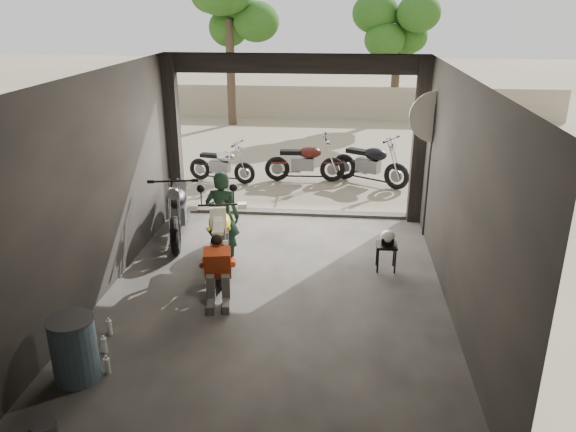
% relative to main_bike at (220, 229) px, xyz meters
% --- Properties ---
extents(ground, '(80.00, 80.00, 0.00)m').
position_rel_main_bike_xyz_m(ground, '(0.98, -1.00, -0.65)').
color(ground, '#7A6D56').
rests_on(ground, ground).
extents(garage, '(7.00, 7.13, 3.20)m').
position_rel_main_bike_xyz_m(garage, '(0.98, -0.45, 0.63)').
color(garage, '#2D2B28').
rests_on(garage, ground).
extents(boundary_wall, '(18.00, 0.30, 1.20)m').
position_rel_main_bike_xyz_m(boundary_wall, '(0.98, 13.00, -0.05)').
color(boundary_wall, gray).
rests_on(boundary_wall, ground).
extents(tree_left, '(2.20, 2.20, 5.60)m').
position_rel_main_bike_xyz_m(tree_left, '(-2.02, 11.50, 3.33)').
color(tree_left, '#382B1E').
rests_on(tree_left, ground).
extents(tree_right, '(2.20, 2.20, 5.00)m').
position_rel_main_bike_xyz_m(tree_right, '(3.78, 13.00, 2.91)').
color(tree_right, '#382B1E').
rests_on(tree_right, ground).
extents(main_bike, '(1.16, 2.07, 1.30)m').
position_rel_main_bike_xyz_m(main_bike, '(0.00, 0.00, 0.00)').
color(main_bike, white).
rests_on(main_bike, ground).
extents(left_bike, '(1.15, 2.01, 1.28)m').
position_rel_main_bike_xyz_m(left_bike, '(-1.02, 1.12, -0.01)').
color(left_bike, black).
rests_on(left_bike, ground).
extents(outside_bike_a, '(1.58, 0.91, 1.00)m').
position_rel_main_bike_xyz_m(outside_bike_a, '(-0.96, 4.61, -0.15)').
color(outside_bike_a, black).
rests_on(outside_bike_a, ground).
extents(outside_bike_b, '(1.71, 0.76, 1.14)m').
position_rel_main_bike_xyz_m(outside_bike_b, '(1.03, 4.85, -0.08)').
color(outside_bike_b, '#4C1812').
rests_on(outside_bike_b, ground).
extents(outside_bike_c, '(1.88, 1.52, 1.19)m').
position_rel_main_bike_xyz_m(outside_bike_c, '(2.59, 4.77, -0.06)').
color(outside_bike_c, black).
rests_on(outside_bike_c, ground).
extents(rider, '(0.58, 0.39, 1.55)m').
position_rel_main_bike_xyz_m(rider, '(-0.00, 0.22, 0.13)').
color(rider, black).
rests_on(rider, ground).
extents(mechanic, '(0.61, 0.76, 0.99)m').
position_rel_main_bike_xyz_m(mechanic, '(0.23, -1.27, -0.16)').
color(mechanic, '#E34E1E').
rests_on(mechanic, ground).
extents(stool, '(0.33, 0.33, 0.46)m').
position_rel_main_bike_xyz_m(stool, '(2.68, 0.09, -0.27)').
color(stool, black).
rests_on(stool, ground).
extents(helmet, '(0.31, 0.31, 0.22)m').
position_rel_main_bike_xyz_m(helmet, '(2.68, 0.14, -0.08)').
color(helmet, white).
rests_on(helmet, stool).
extents(oil_drum, '(0.64, 0.64, 0.79)m').
position_rel_main_bike_xyz_m(oil_drum, '(-1.02, -3.12, -0.26)').
color(oil_drum, '#435C70').
rests_on(oil_drum, ground).
extents(sign_post, '(0.89, 0.08, 2.67)m').
position_rel_main_bike_xyz_m(sign_post, '(3.49, 1.62, 1.17)').
color(sign_post, black).
rests_on(sign_post, ground).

